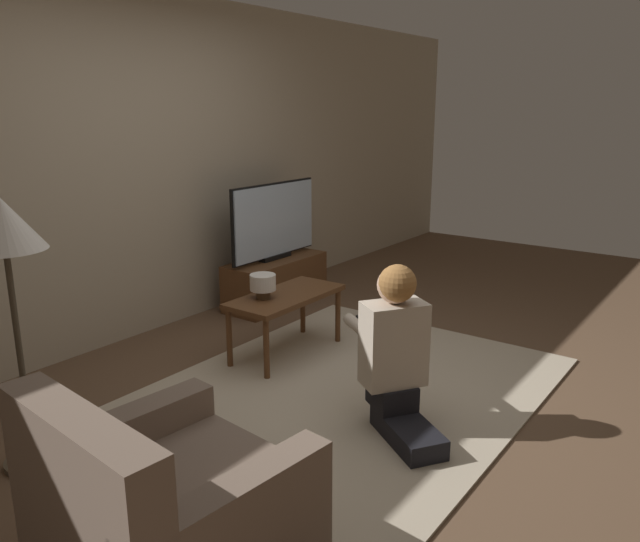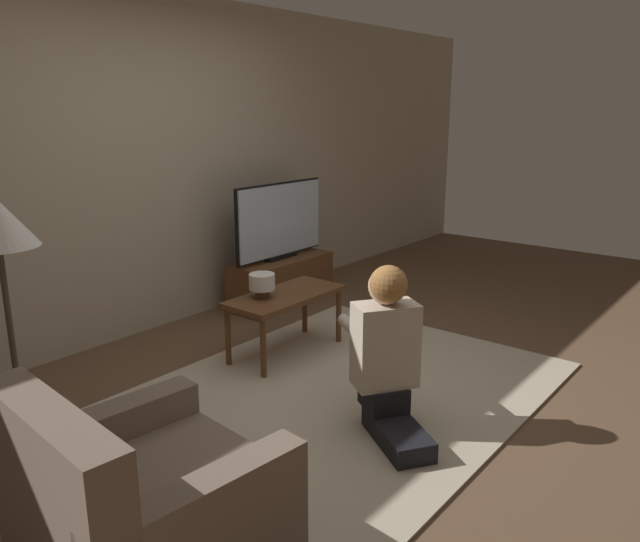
% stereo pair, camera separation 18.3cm
% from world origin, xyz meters
% --- Properties ---
extents(ground_plane, '(10.00, 10.00, 0.00)m').
position_xyz_m(ground_plane, '(0.00, 0.00, 0.00)').
color(ground_plane, brown).
extents(wall_back, '(10.00, 0.06, 2.60)m').
position_xyz_m(wall_back, '(0.00, 1.93, 1.30)').
color(wall_back, tan).
rests_on(wall_back, ground_plane).
extents(rug, '(2.77, 2.12, 0.02)m').
position_xyz_m(rug, '(0.00, 0.00, 0.01)').
color(rug, '#BCAD93').
rests_on(rug, ground_plane).
extents(tv_stand, '(1.02, 0.41, 0.42)m').
position_xyz_m(tv_stand, '(1.15, 1.53, 0.21)').
color(tv_stand, brown).
rests_on(tv_stand, ground_plane).
extents(tv, '(1.07, 0.08, 0.68)m').
position_xyz_m(tv, '(1.15, 1.54, 0.77)').
color(tv, black).
rests_on(tv, tv_stand).
extents(coffee_table, '(0.90, 0.41, 0.46)m').
position_xyz_m(coffee_table, '(0.26, 0.69, 0.41)').
color(coffee_table, brown).
rests_on(coffee_table, ground_plane).
extents(floor_lamp, '(0.38, 0.38, 1.36)m').
position_xyz_m(floor_lamp, '(-1.60, 0.82, 1.14)').
color(floor_lamp, '#4C4233').
rests_on(floor_lamp, ground_plane).
extents(armchair, '(0.94, 0.94, 0.79)m').
position_xyz_m(armchair, '(-1.70, -0.33, 0.26)').
color(armchair, '#7A6656').
rests_on(armchair, ground_plane).
extents(person_kneeling, '(0.68, 0.84, 0.93)m').
position_xyz_m(person_kneeling, '(-0.21, -0.47, 0.48)').
color(person_kneeling, black).
rests_on(person_kneeling, rug).
extents(table_lamp, '(0.18, 0.18, 0.17)m').
position_xyz_m(table_lamp, '(0.09, 0.75, 0.57)').
color(table_lamp, '#4C3823').
rests_on(table_lamp, coffee_table).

